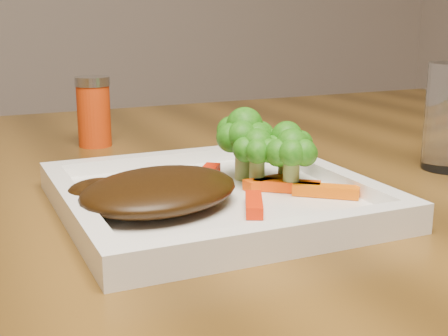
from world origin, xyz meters
name	(u,v)px	position (x,y,z in m)	size (l,w,h in m)	color
plate	(214,202)	(-0.05, -0.09, 0.76)	(0.27, 0.27, 0.01)	white
steak	(160,190)	(-0.11, -0.10, 0.78)	(0.15, 0.11, 0.03)	black
broccoli_0	(244,145)	(0.00, -0.05, 0.80)	(0.07, 0.07, 0.07)	#377713
broccoli_1	(287,150)	(0.03, -0.08, 0.79)	(0.06, 0.06, 0.06)	#196310
broccoli_2	(291,161)	(0.02, -0.10, 0.79)	(0.06, 0.06, 0.06)	#317413
broccoli_3	(257,155)	(0.00, -0.08, 0.79)	(0.05, 0.05, 0.06)	#2A6A11
carrot_1	(326,191)	(0.04, -0.13, 0.77)	(0.06, 0.02, 0.01)	#EA5F03
carrot_2	(254,204)	(-0.04, -0.14, 0.77)	(0.05, 0.01, 0.01)	red
carrot_4	(207,174)	(-0.04, -0.03, 0.77)	(0.06, 0.01, 0.01)	red
carrot_5	(287,186)	(0.02, -0.10, 0.77)	(0.06, 0.02, 0.01)	#F94604
carrot_6	(271,182)	(0.01, -0.09, 0.77)	(0.05, 0.01, 0.01)	#FF4E04
spice_shaker	(94,112)	(-0.09, 0.22, 0.80)	(0.04, 0.04, 0.09)	#C3350A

